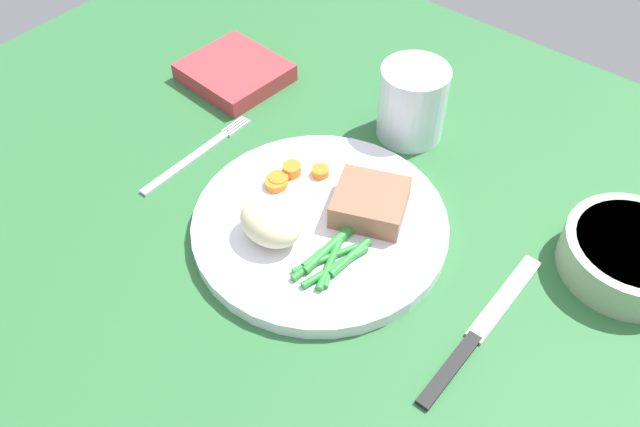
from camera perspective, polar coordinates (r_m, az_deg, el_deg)
The scene contains 11 objects.
dining_table at distance 69.98cm, azimuth 2.78°, elevation -2.60°, with size 120.00×90.00×2.00cm.
dinner_plate at distance 69.19cm, azimuth 0.00°, elevation -1.00°, with size 26.75×26.75×1.60cm, color white.
meat_portion at distance 68.41cm, azimuth 4.58°, elevation 0.83°, with size 7.28×6.95×2.84cm, color #936047.
mashed_potatoes at distance 65.76cm, azimuth -4.29°, elevation -0.78°, with size 6.77×5.23×4.16cm, color beige.
carrot_slices at distance 72.48cm, azimuth -2.65°, elevation 3.25°, with size 4.82×6.62×1.23cm.
green_beans at distance 65.04cm, azimuth 1.05°, elevation -3.66°, with size 4.44×9.94×0.87cm.
fork at distance 79.01cm, azimuth -10.56°, elevation 5.01°, with size 1.44×16.60×0.40cm.
knife at distance 63.88cm, azimuth 13.58°, elevation -9.79°, with size 1.70×20.50×0.64cm.
water_glass at distance 79.22cm, azimuth 7.92°, elevation 9.14°, with size 7.99×7.99×9.06cm.
salad_bowl at distance 71.59cm, azimuth 25.18°, elevation -3.15°, with size 13.29×13.29×4.05cm.
napkin at distance 89.36cm, azimuth -7.37°, elevation 11.98°, with size 12.13×11.17×2.32cm, color #B2383D.
Camera 1 is at (25.75, -36.68, 54.75)cm, focal length 37.13 mm.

